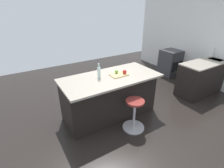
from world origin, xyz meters
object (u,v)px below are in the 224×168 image
(stool_by_window, at_px, (134,115))
(water_bottle, at_px, (99,72))
(cutting_board, at_px, (119,75))
(apple_green, at_px, (116,72))
(apple_red, at_px, (125,72))
(kitchen_island, at_px, (110,96))
(oven_range, at_px, (170,63))

(stool_by_window, distance_m, water_bottle, 1.10)
(cutting_board, distance_m, apple_green, 0.09)
(apple_green, bearing_deg, apple_red, 140.34)
(kitchen_island, relative_size, cutting_board, 5.67)
(apple_green, relative_size, apple_red, 0.83)
(cutting_board, distance_m, apple_red, 0.13)
(kitchen_island, distance_m, apple_red, 0.62)
(apple_green, bearing_deg, kitchen_island, 3.93)
(cutting_board, relative_size, water_bottle, 1.15)
(stool_by_window, xyz_separation_m, apple_green, (-0.01, -0.68, 0.70))
(water_bottle, bearing_deg, cutting_board, 168.49)
(cutting_board, relative_size, apple_red, 4.24)
(cutting_board, xyz_separation_m, apple_green, (0.01, -0.08, 0.05))
(stool_by_window, distance_m, cutting_board, 0.89)
(kitchen_island, relative_size, apple_red, 24.04)
(stool_by_window, bearing_deg, apple_green, -91.25)
(apple_green, distance_m, apple_red, 0.17)
(apple_red, xyz_separation_m, water_bottle, (0.54, -0.12, 0.06))
(cutting_board, bearing_deg, stool_by_window, 87.29)
(kitchen_island, distance_m, cutting_board, 0.52)
(oven_range, height_order, apple_green, apple_green)
(kitchen_island, xyz_separation_m, water_bottle, (0.23, -0.02, 0.59))
(kitchen_island, height_order, cutting_board, cutting_board)
(kitchen_island, distance_m, stool_by_window, 0.71)
(oven_range, height_order, apple_red, apple_red)
(cutting_board, height_order, water_bottle, water_bottle)
(apple_green, bearing_deg, stool_by_window, 88.75)
(water_bottle, bearing_deg, stool_by_window, 119.90)
(oven_range, bearing_deg, apple_green, 18.12)
(kitchen_island, relative_size, water_bottle, 6.53)
(water_bottle, bearing_deg, kitchen_island, 174.95)
(apple_green, relative_size, water_bottle, 0.23)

